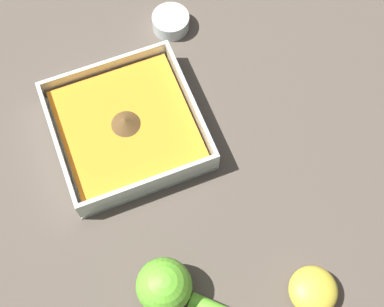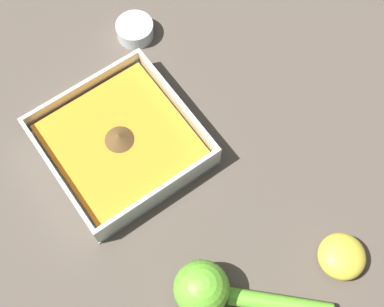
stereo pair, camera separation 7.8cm
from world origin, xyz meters
The scene contains 5 objects.
ground_plane centered at (0.00, 0.00, 0.00)m, with size 4.00×4.00×0.00m, color brown.
square_dish centered at (-0.02, 0.02, 0.02)m, with size 0.21×0.21×0.05m.
spice_bowl centered at (0.15, -0.12, 0.01)m, with size 0.06×0.06×0.03m.
lemon_squeezer centered at (-0.27, 0.03, 0.03)m, with size 0.17×0.17×0.07m.
lemon_half centered at (-0.33, -0.14, 0.02)m, with size 0.07×0.07×0.04m.
Camera 2 is at (-0.35, 0.12, 0.74)m, focal length 50.00 mm.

